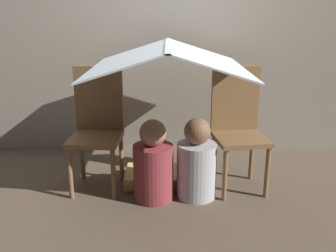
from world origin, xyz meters
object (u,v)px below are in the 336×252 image
object	(u,v)px
chair_left	(97,125)
person_front	(153,166)
person_second	(197,164)
chair_right	(238,125)

from	to	relation	value
chair_left	person_front	distance (m)	0.56
person_front	person_second	xyz separation A→B (m)	(0.33, 0.04, 0.00)
person_front	chair_left	bearing A→B (deg)	152.33
chair_left	chair_right	size ratio (longest dim) A/B	1.00
chair_right	person_second	bearing A→B (deg)	-157.81
chair_left	chair_right	bearing A→B (deg)	3.51
chair_left	chair_right	world-z (taller)	same
chair_right	person_second	distance (m)	0.46
chair_right	person_front	world-z (taller)	chair_right
person_front	person_second	world-z (taller)	same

